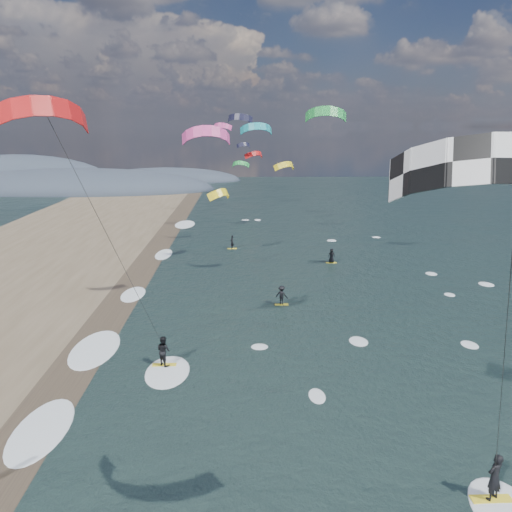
{
  "coord_description": "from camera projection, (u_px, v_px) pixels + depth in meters",
  "views": [
    {
      "loc": [
        -1.79,
        -15.32,
        14.1
      ],
      "look_at": [
        -1.0,
        12.0,
        7.0
      ],
      "focal_mm": 35.0,
      "sensor_mm": 36.0,
      "label": 1
    }
  ],
  "objects": [
    {
      "name": "wet_sand_strip",
      "position": [
        60.0,
        388.0,
        27.75
      ],
      "size": [
        3.0,
        240.0,
        0.0
      ],
      "primitive_type": "cube",
      "color": "#382D23",
      "rests_on": "ground"
    },
    {
      "name": "coastal_hills",
      "position": [
        65.0,
        186.0,
        121.51
      ],
      "size": [
        80.0,
        41.0,
        15.0
      ],
      "color": "#3D4756",
      "rests_on": "ground"
    },
    {
      "name": "kitesurfer_near_b",
      "position": [
        89.0,
        203.0,
        23.42
      ],
      "size": [
        7.3,
        9.08,
        15.84
      ],
      "color": "yellow",
      "rests_on": "ground"
    },
    {
      "name": "far_kitesurfers",
      "position": [
        286.0,
        270.0,
        47.81
      ],
      "size": [
        11.83,
        20.27,
        1.63
      ],
      "color": "yellow",
      "rests_on": "ground"
    },
    {
      "name": "bg_kite_field",
      "position": [
        250.0,
        143.0,
        66.5
      ],
      "size": [
        13.75,
        71.74,
        9.14
      ],
      "color": "black",
      "rests_on": "ground"
    },
    {
      "name": "shoreline_surf",
      "position": [
        104.0,
        351.0,
        32.38
      ],
      "size": [
        2.4,
        79.4,
        0.11
      ],
      "color": "white",
      "rests_on": "ground"
    }
  ]
}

